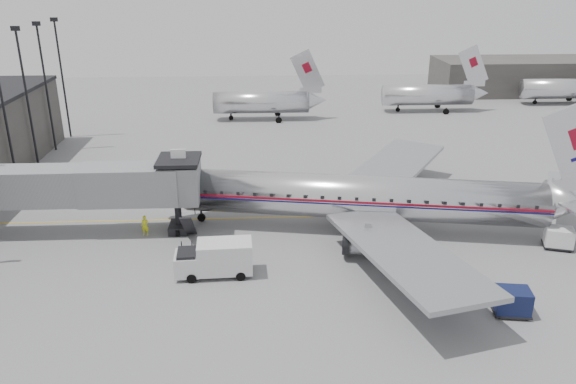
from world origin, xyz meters
The scene contains 12 objects.
ground centered at (0.00, 0.00, 0.00)m, with size 160.00×160.00×0.00m, color slate.
hangar centered at (45.00, 60.00, 3.00)m, with size 30.00×12.00×6.00m, color #393734.
apron_line centered at (3.00, 6.00, 0.01)m, with size 0.15×60.00×0.01m, color gold.
jet_bridge centered at (-16.66, 3.67, 4.18)m, with size 21.00×6.20×7.10m.
distant_aircraft_near centered at (-1.79, 42.00, 2.73)m, with size 16.39×3.20×10.26m.
distant_aircraft_mid centered at (24.21, 46.00, 2.73)m, with size 16.39×3.20×10.26m.
distant_aircraft_far centered at (48.21, 50.00, 2.73)m, with size 16.39×3.20×10.26m.
airliner centered at (6.73, 2.98, 2.95)m, with size 36.87×33.87×11.74m.
service_van centered at (-5.75, -3.97, 1.36)m, with size 5.58×2.39×2.59m.
baggage_cart_navy centered at (13.43, -10.00, 0.94)m, with size 2.47×2.03×1.76m.
baggage_cart_white centered at (21.08, -1.11, 0.90)m, with size 2.55×2.21×1.69m.
ramp_worker centered at (-12.00, 3.00, 0.86)m, with size 0.63×0.41×1.72m, color yellow.
Camera 1 is at (-2.43, -39.82, 20.38)m, focal length 35.00 mm.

